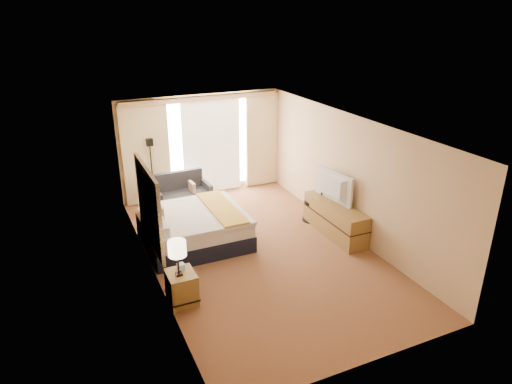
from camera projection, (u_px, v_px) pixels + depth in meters
name	position (u px, v px, depth m)	size (l,w,h in m)	color
floor	(258.00, 251.00, 9.25)	(4.20, 7.00, 0.02)	maroon
ceiling	(258.00, 125.00, 8.28)	(4.20, 7.00, 0.02)	silver
wall_back	(202.00, 145.00, 11.72)	(4.20, 0.02, 2.60)	tan
wall_front	(372.00, 284.00, 5.81)	(4.20, 0.02, 2.60)	tan
wall_left	(149.00, 210.00, 7.96)	(0.02, 7.00, 2.60)	tan
wall_right	(349.00, 176.00, 9.57)	(0.02, 7.00, 2.60)	tan
headboard	(149.00, 206.00, 8.16)	(0.06, 1.85, 1.50)	black
nightstand_left	(182.00, 287.00, 7.55)	(0.45, 0.52, 0.55)	olive
nightstand_right	(149.00, 226.00, 9.66)	(0.45, 0.52, 0.55)	olive
media_dresser	(335.00, 219.00, 9.82)	(0.50, 1.80, 0.70)	olive
window	(211.00, 143.00, 11.79)	(2.30, 0.02, 2.30)	white
curtains	(203.00, 142.00, 11.59)	(4.12, 0.19, 2.56)	beige
bed	(194.00, 227.00, 9.43)	(2.01, 1.84, 0.98)	black
loveseat	(182.00, 196.00, 11.20)	(1.40, 0.81, 0.85)	#531721
floor_lamp	(151.00, 158.00, 11.08)	(0.21, 0.21, 1.67)	black
desk_chair	(315.00, 203.00, 10.43)	(0.49, 0.49, 0.97)	black
lamp_left	(177.00, 249.00, 7.21)	(0.29, 0.29, 0.62)	black
lamp_right	(149.00, 195.00, 9.38)	(0.28, 0.28, 0.58)	black
tissue_box	(181.00, 266.00, 7.54)	(0.11, 0.11, 0.10)	#9BC9F0
telephone	(148.00, 214.00, 9.52)	(0.19, 0.15, 0.07)	black
television	(330.00, 187.00, 9.73)	(1.14, 0.15, 0.66)	black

